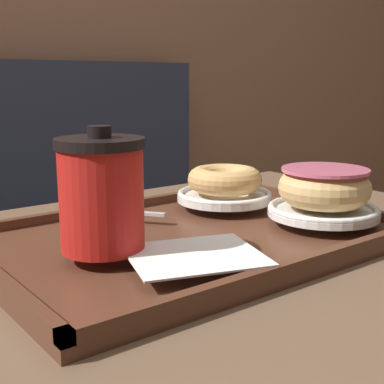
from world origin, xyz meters
name	(u,v)px	position (x,y,z in m)	size (l,w,h in m)	color
serving_tray	(192,239)	(0.02, 0.02, 0.76)	(0.48, 0.33, 0.02)	#512D1E
napkin_paper	(195,255)	(-0.04, -0.07, 0.78)	(0.16, 0.14, 0.00)	white
coffee_cup_front	(102,194)	(-0.10, 0.01, 0.84)	(0.09, 0.09, 0.12)	red
plate_with_chocolate_donut	(323,211)	(0.18, -0.04, 0.79)	(0.14, 0.14, 0.01)	white
donut_chocolate_glazed	(324,187)	(0.18, -0.04, 0.82)	(0.11, 0.11, 0.05)	#DBB270
plate_with_plain_donut	(225,196)	(0.14, 0.10, 0.79)	(0.13, 0.13, 0.01)	white
donut_plain	(225,179)	(0.14, 0.10, 0.81)	(0.10, 0.10, 0.03)	tan
spoon	(94,208)	(-0.04, 0.15, 0.79)	(0.09, 0.11, 0.01)	silver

